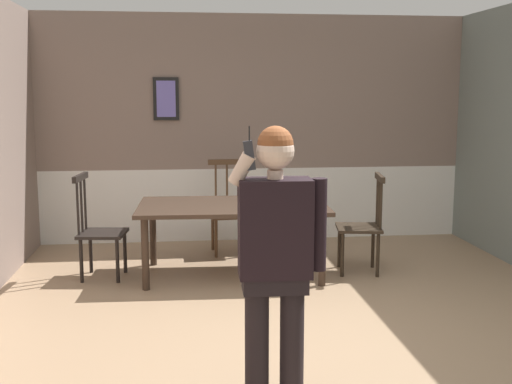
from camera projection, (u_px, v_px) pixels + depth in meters
name	position (u px, v px, depth m)	size (l,w,h in m)	color
ground_plane	(304.00, 341.00, 4.73)	(7.43, 7.43, 0.00)	#9E7F60
room_back_partition	(253.00, 133.00, 7.84)	(5.29, 0.17, 2.74)	gray
dining_table	(233.00, 211.00, 6.34)	(1.89, 1.14, 0.72)	#38281E
chair_near_window	(363.00, 225.00, 6.46)	(0.50, 0.50, 1.01)	#2D2319
chair_by_doorway	(99.00, 230.00, 6.27)	(0.48, 0.48, 1.03)	black
chair_at_table_head	(229.00, 210.00, 7.28)	(0.46, 0.46, 1.06)	#513823
person_figure	(276.00, 250.00, 3.61)	(0.57, 0.24, 1.64)	black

